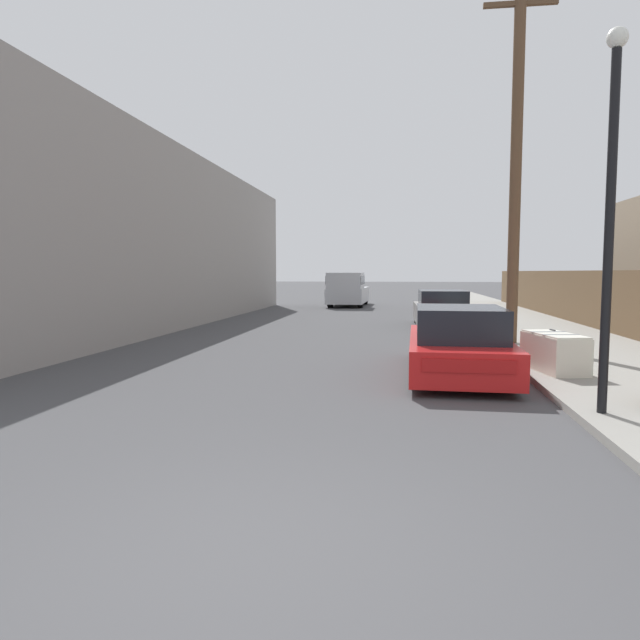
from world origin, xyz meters
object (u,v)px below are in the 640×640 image
Objects in this scene: pickup_truck at (348,290)px; street_lamp at (611,195)px; parked_sports_car_red at (458,344)px; car_parked_mid at (442,309)px; discarded_fridge at (554,352)px; utility_pole at (516,153)px.

pickup_truck is 1.13× the size of street_lamp.
parked_sports_car_red reaches higher than car_parked_mid.
street_lamp is at bearing -105.10° from discarded_fridge.
pickup_truck is at bearing 102.24° from parked_sports_car_red.
utility_pole is at bearing 78.49° from discarded_fridge.
discarded_fridge is 9.88m from car_parked_mid.
car_parked_mid is at bearing 86.75° from discarded_fridge.
discarded_fridge is 4.08m from street_lamp.
car_parked_mid is (-1.36, 9.78, 0.14)m from discarded_fridge.
utility_pole is at bearing 110.21° from pickup_truck.
utility_pole is (1.79, 4.36, 4.37)m from parked_sports_car_red.
parked_sports_car_red is at bearing 171.15° from discarded_fridge.
discarded_fridge is 0.34× the size of street_lamp.
parked_sports_car_red is at bearing -112.30° from utility_pole.
utility_pole is 7.80m from street_lamp.
discarded_fridge is 22.03m from pickup_truck.
car_parked_mid is 13.28m from street_lamp.
car_parked_mid is 7.14m from utility_pole.
pickup_truck is 18.38m from utility_pole.
parked_sports_car_red is 0.85× the size of pickup_truck.
utility_pole reaches higher than parked_sports_car_red.
street_lamp is at bearing -85.91° from car_parked_mid.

